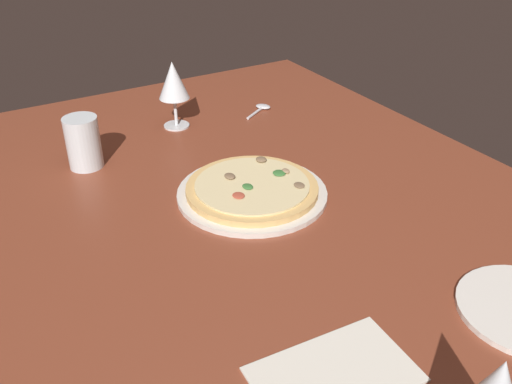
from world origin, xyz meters
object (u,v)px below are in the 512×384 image
at_px(paper_menu, 334,374).
at_px(spoon, 261,108).
at_px(pizza_main, 252,190).
at_px(wine_glass_far, 173,82).
at_px(water_glass, 84,146).

height_order(paper_menu, spoon, spoon).
bearing_deg(pizza_main, spoon, -33.19).
height_order(pizza_main, wine_glass_far, wine_glass_far).
distance_m(wine_glass_far, water_glass, 0.27).
bearing_deg(wine_glass_far, spoon, -93.54).
distance_m(pizza_main, spoon, 0.43).
relative_size(pizza_main, spoon, 3.01).
xyz_separation_m(paper_menu, spoon, (0.79, -0.37, 0.00)).
relative_size(wine_glass_far, paper_menu, 0.79).
bearing_deg(pizza_main, water_glass, 40.29).
xyz_separation_m(pizza_main, spoon, (0.36, -0.24, -0.01)).
bearing_deg(water_glass, pizza_main, -139.71).
bearing_deg(water_glass, spoon, -80.54).
bearing_deg(spoon, water_glass, 99.46).
distance_m(water_glass, spoon, 0.48).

